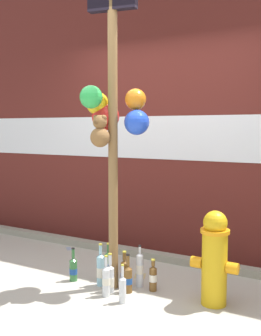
{
  "coord_description": "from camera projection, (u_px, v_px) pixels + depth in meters",
  "views": [
    {
      "loc": [
        1.91,
        -2.79,
        1.47
      ],
      "look_at": [
        0.19,
        0.25,
        1.12
      ],
      "focal_mm": 43.02,
      "sensor_mm": 36.0,
      "label": 1
    }
  ],
  "objects": [
    {
      "name": "ground_plane",
      "position": [
        97.0,
        297.0,
        3.5
      ],
      "size": [
        14.0,
        14.0,
        0.0
      ],
      "primitive_type": "plane",
      "color": "#ADA899"
    },
    {
      "name": "building_wall",
      "position": [
        170.0,
        109.0,
        4.66
      ],
      "size": [
        10.0,
        0.21,
        3.37
      ],
      "color": "#561E19",
      "rests_on": "ground_plane"
    },
    {
      "name": "curb_strip",
      "position": [
        156.0,
        256.0,
        4.51
      ],
      "size": [
        8.0,
        0.12,
        0.08
      ],
      "primitive_type": "cube",
      "color": "gray",
      "rests_on": "ground_plane"
    },
    {
      "name": "memorial_post",
      "position": [
        112.0,
        102.0,
        3.56
      ],
      "size": [
        0.58,
        0.46,
        2.84
      ],
      "color": "olive",
      "rests_on": "ground_plane"
    },
    {
      "name": "fire_hydrant",
      "position": [
        215.0,
        257.0,
        3.32
      ],
      "size": [
        0.4,
        0.24,
        0.79
      ],
      "color": "gold",
      "rests_on": "ground_plane"
    },
    {
      "name": "bottle_0",
      "position": [
        101.0,
        269.0,
        3.74
      ],
      "size": [
        0.08,
        0.08,
        0.4
      ],
      "color": "#93CCE0",
      "rests_on": "ground_plane"
    },
    {
      "name": "bottle_1",
      "position": [
        124.0,
        274.0,
        3.69
      ],
      "size": [
        0.07,
        0.07,
        0.35
      ],
      "color": "brown",
      "rests_on": "ground_plane"
    },
    {
      "name": "bottle_2",
      "position": [
        110.0,
        278.0,
        3.6
      ],
      "size": [
        0.08,
        0.08,
        0.35
      ],
      "color": "silver",
      "rests_on": "ground_plane"
    },
    {
      "name": "bottle_3",
      "position": [
        153.0,
        277.0,
        3.63
      ],
      "size": [
        0.07,
        0.07,
        0.29
      ],
      "color": "brown",
      "rests_on": "ground_plane"
    },
    {
      "name": "bottle_4",
      "position": [
        140.0,
        269.0,
        3.72
      ],
      "size": [
        0.07,
        0.07,
        0.39
      ],
      "color": "silver",
      "rests_on": "ground_plane"
    },
    {
      "name": "bottle_5",
      "position": [
        106.0,
        280.0,
        3.51
      ],
      "size": [
        0.07,
        0.07,
        0.37
      ],
      "color": "silver",
      "rests_on": "ground_plane"
    },
    {
      "name": "bottle_6",
      "position": [
        73.0,
        269.0,
        3.87
      ],
      "size": [
        0.08,
        0.08,
        0.32
      ],
      "color": "#337038",
      "rests_on": "ground_plane"
    },
    {
      "name": "bottle_7",
      "position": [
        128.0,
        278.0,
        3.59
      ],
      "size": [
        0.08,
        0.08,
        0.35
      ],
      "color": "brown",
      "rests_on": "ground_plane"
    },
    {
      "name": "bottle_8",
      "position": [
        109.0,
        265.0,
        3.88
      ],
      "size": [
        0.07,
        0.07,
        0.36
      ],
      "color": "#337038",
      "rests_on": "ground_plane"
    },
    {
      "name": "bottle_9",
      "position": [
        123.0,
        289.0,
        3.37
      ],
      "size": [
        0.06,
        0.06,
        0.33
      ],
      "color": "silver",
      "rests_on": "ground_plane"
    },
    {
      "name": "litter_0",
      "position": [
        69.0,
        248.0,
        4.9
      ],
      "size": [
        0.13,
        0.13,
        0.01
      ],
      "primitive_type": "cube",
      "rotation": [
        0.0,
        0.0,
        2.35
      ],
      "color": "#8C99B2",
      "rests_on": "ground_plane"
    },
    {
      "name": "litter_2",
      "position": [
        140.0,
        276.0,
        3.99
      ],
      "size": [
        0.15,
        0.18,
        0.01
      ],
      "primitive_type": "cube",
      "rotation": [
        0.0,
        0.0,
        1.94
      ],
      "color": "tan",
      "rests_on": "ground_plane"
    }
  ]
}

